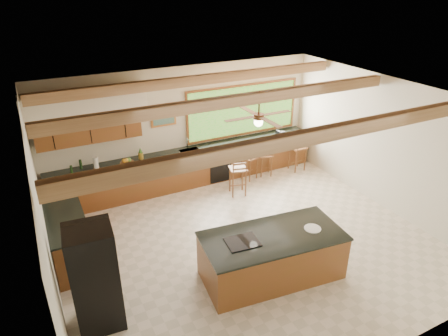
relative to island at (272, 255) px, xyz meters
name	(u,v)px	position (x,y,z in m)	size (l,w,h in m)	color
ground	(246,242)	(0.09, 1.07, -0.44)	(7.20, 7.20, 0.00)	beige
room_shell	(224,132)	(-0.08, 1.72, 1.78)	(7.27, 6.54, 3.02)	beige
counter_run	(166,180)	(-0.73, 3.59, 0.03)	(7.12, 3.10, 1.22)	brown
island	(272,255)	(0.00, 0.00, 0.00)	(2.61, 1.43, 0.89)	brown
refrigerator	(95,278)	(-2.97, 0.29, 0.43)	(0.73, 0.71, 1.74)	black
bar_stool_a	(251,159)	(1.58, 3.47, 0.16)	(0.46, 0.46, 1.01)	brown
bar_stool_b	(239,170)	(0.90, 2.87, 0.24)	(0.50, 0.50, 1.14)	brown
bar_stool_c	(267,156)	(2.09, 3.47, 0.14)	(0.44, 0.44, 0.97)	brown
bar_stool_d	(299,149)	(3.05, 3.34, 0.22)	(0.41, 0.41, 1.12)	brown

